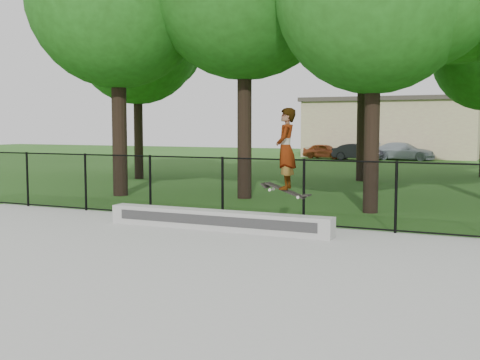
# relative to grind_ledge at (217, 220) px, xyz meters

# --- Properties ---
(ground) EXTENTS (100.00, 100.00, 0.00)m
(ground) POSITION_rel_grind_ledge_xyz_m (-0.45, -4.70, -0.27)
(ground) COLOR #275718
(ground) RESTS_ON ground
(concrete_slab) EXTENTS (14.00, 12.00, 0.06)m
(concrete_slab) POSITION_rel_grind_ledge_xyz_m (-0.45, -4.70, -0.24)
(concrete_slab) COLOR #A2A29D
(concrete_slab) RESTS_ON ground
(grind_ledge) EXTENTS (5.13, 0.40, 0.41)m
(grind_ledge) POSITION_rel_grind_ledge_xyz_m (0.00, 0.00, 0.00)
(grind_ledge) COLOR #9F9F9B
(grind_ledge) RESTS_ON concrete_slab
(car_a) EXTENTS (3.16, 1.68, 1.03)m
(car_a) POSITION_rel_grind_ledge_xyz_m (-6.19, 28.83, 0.25)
(car_a) COLOR brown
(car_a) RESTS_ON ground
(car_b) EXTENTS (3.00, 1.25, 1.08)m
(car_b) POSITION_rel_grind_ledge_xyz_m (-3.73, 28.10, 0.27)
(car_b) COLOR black
(car_b) RESTS_ON ground
(car_c) EXTENTS (3.80, 1.88, 1.17)m
(car_c) POSITION_rel_grind_ledge_xyz_m (-0.92, 29.21, 0.32)
(car_c) COLOR #94A0A8
(car_c) RESTS_ON ground
(skater_airborne) EXTENTS (0.81, 0.66, 1.83)m
(skater_airborne) POSITION_rel_grind_ledge_xyz_m (1.60, -0.09, 1.52)
(skater_airborne) COLOR black
(skater_airborne) RESTS_ON ground
(chainlink_fence) EXTENTS (16.06, 0.06, 1.50)m
(chainlink_fence) POSITION_rel_grind_ledge_xyz_m (-0.45, 1.20, 0.55)
(chainlink_fence) COLOR black
(chainlink_fence) RESTS_ON concrete_slab
(tree_row) EXTENTS (20.39, 17.95, 10.53)m
(tree_row) POSITION_rel_grind_ledge_xyz_m (-0.34, 8.63, 6.17)
(tree_row) COLOR black
(tree_row) RESTS_ON ground
(distant_building) EXTENTS (12.40, 6.40, 4.30)m
(distant_building) POSITION_rel_grind_ledge_xyz_m (-2.45, 33.30, 1.90)
(distant_building) COLOR #C2B988
(distant_building) RESTS_ON ground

